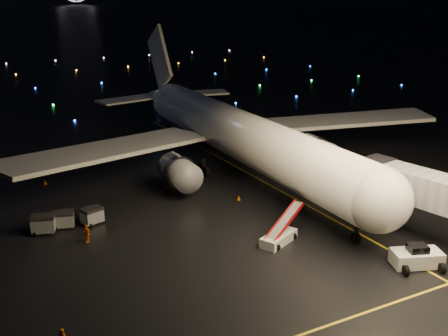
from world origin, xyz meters
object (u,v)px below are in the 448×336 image
Objects in this scene: baggage_cart_1 at (64,220)px; baggage_cart_2 at (43,224)px; airliner at (228,104)px; pushback_tug at (417,255)px; baggage_cart_0 at (92,216)px; belt_loader at (279,228)px; crew_c at (87,233)px.

baggage_cart_2 is at bearing -151.99° from baggage_cart_1.
baggage_cart_1 is (-23.95, -9.57, -7.71)m from airliner.
pushback_tug is 2.06× the size of baggage_cart_1.
baggage_cart_0 is at bearing 156.28° from pushback_tug.
baggage_cart_2 is at bearing 161.89° from pushback_tug.
baggage_cart_0 is 4.81m from baggage_cart_2.
airliner is at bearing 113.09° from pushback_tug.
baggage_cart_1 is at bearing 117.46° from belt_loader.
belt_loader is at bearing 151.28° from pushback_tug.
belt_loader is at bearing -60.68° from baggage_cart_0.
belt_loader reaches higher than crew_c.
belt_loader is 22.87m from baggage_cart_2.
pushback_tug reaches higher than baggage_cart_2.
crew_c is at bearing -131.04° from baggage_cart_0.
pushback_tug is 1.90× the size of baggage_cart_2.
airliner is 14.43× the size of pushback_tug.
pushback_tug is 2.09× the size of baggage_cart_0.
baggage_cart_0 is at bearing -153.32° from airliner.
baggage_cart_2 reaches higher than crew_c.
belt_loader is at bearing -14.66° from baggage_cart_2.
airliner is at bearing 98.62° from crew_c.
pushback_tug is 33.59m from baggage_cart_1.
pushback_tug is 0.68× the size of belt_loader.
belt_loader is 3.06× the size of baggage_cart_0.
baggage_cart_1 is (-2.77, 0.41, 0.01)m from baggage_cart_0.
baggage_cart_0 is (-14.14, 12.77, -0.63)m from belt_loader.
airliner is 28.86m from baggage_cart_2.
baggage_cart_2 is (-2.04, -0.39, 0.07)m from baggage_cart_1.
crew_c reaches higher than baggage_cart_0.
crew_c is 0.86× the size of baggage_cart_1.
airliner is 26.92m from baggage_cart_1.
baggage_cart_1 is 0.93× the size of baggage_cart_2.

